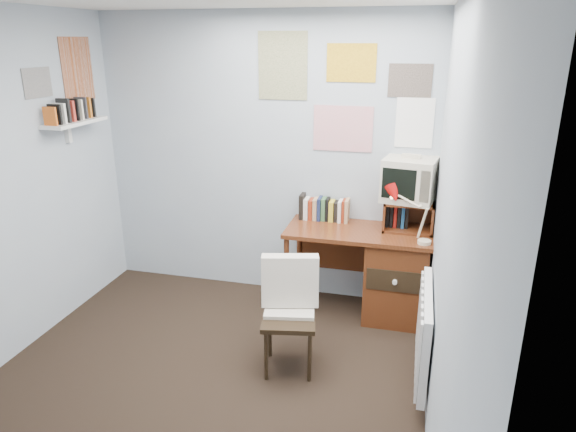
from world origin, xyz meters
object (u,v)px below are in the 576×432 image
(crt_tv, at_px, (410,177))
(wall_shelf, at_px, (75,122))
(desk_chair, at_px, (289,320))
(tv_riser, at_px, (408,215))
(radiator, at_px, (424,333))
(desk, at_px, (389,272))
(desk_lamp, at_px, (426,221))

(crt_tv, xyz_separation_m, wall_shelf, (-2.68, -0.51, 0.42))
(crt_tv, distance_m, wall_shelf, 2.76)
(desk_chair, relative_size, tv_riser, 1.98)
(radiator, bearing_deg, crt_tv, 99.80)
(crt_tv, xyz_separation_m, radiator, (0.18, -1.06, -0.78))
(desk, distance_m, radiator, 0.97)
(tv_riser, bearing_deg, radiator, -80.72)
(desk, relative_size, radiator, 1.50)
(desk_chair, height_order, tv_riser, tv_riser)
(desk_chair, height_order, wall_shelf, wall_shelf)
(desk, bearing_deg, radiator, -72.76)
(desk, xyz_separation_m, radiator, (0.29, -0.93, 0.01))
(desk_lamp, relative_size, radiator, 0.47)
(desk_lamp, bearing_deg, tv_riser, 120.97)
(desk_lamp, relative_size, wall_shelf, 0.60)
(desk_chair, bearing_deg, desk_lamp, 29.73)
(desk_lamp, height_order, crt_tv, crt_tv)
(desk_lamp, bearing_deg, wall_shelf, -170.17)
(desk_chair, bearing_deg, radiator, -9.90)
(desk, xyz_separation_m, desk_chair, (-0.63, -0.95, -0.01))
(radiator, bearing_deg, desk_chair, -179.04)
(desk_chair, distance_m, desk_lamp, 1.29)
(radiator, bearing_deg, wall_shelf, 169.11)
(crt_tv, relative_size, radiator, 0.50)
(desk, bearing_deg, crt_tv, 51.02)
(wall_shelf, bearing_deg, desk_lamp, 3.98)
(desk, bearing_deg, desk_lamp, -35.55)
(desk_lamp, distance_m, wall_shelf, 2.91)
(radiator, relative_size, wall_shelf, 1.29)
(wall_shelf, bearing_deg, desk_chair, -16.26)
(desk, xyz_separation_m, desk_lamp, (0.26, -0.18, 0.54))
(desk, distance_m, desk_chair, 1.14)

